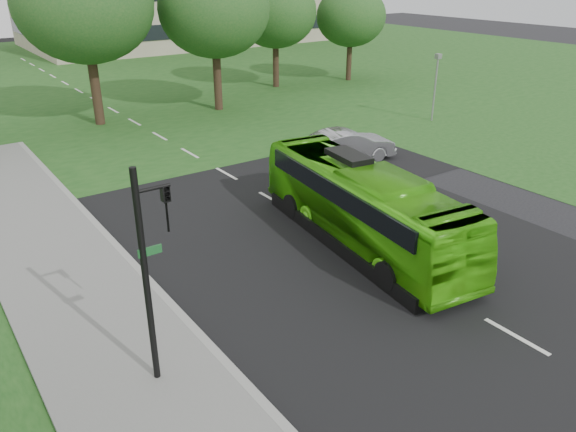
% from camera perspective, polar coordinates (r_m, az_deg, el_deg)
% --- Properties ---
extents(ground, '(160.00, 160.00, 0.00)m').
position_cam_1_polar(ground, '(17.77, 16.84, -8.54)').
color(ground, black).
rests_on(ground, ground).
extents(street_surfaces, '(120.00, 120.00, 0.15)m').
position_cam_1_polar(street_surfaces, '(34.93, -13.98, 8.07)').
color(street_surfaces, black).
rests_on(street_surfaces, ground).
extents(tree_park_b, '(8.16, 8.16, 10.70)m').
position_cam_1_polar(tree_park_b, '(37.09, -20.04, 19.62)').
color(tree_park_b, black).
rests_on(tree_park_b, ground).
extents(tree_park_c, '(7.35, 7.35, 9.76)m').
position_cam_1_polar(tree_park_c, '(39.42, -7.53, 20.10)').
color(tree_park_c, black).
rests_on(tree_park_c, ground).
extents(tree_park_d, '(6.56, 6.56, 8.68)m').
position_cam_1_polar(tree_park_d, '(47.18, -1.29, 20.02)').
color(tree_park_d, black).
rests_on(tree_park_d, ground).
extents(tree_park_e, '(5.86, 5.86, 7.81)m').
position_cam_1_polar(tree_park_e, '(50.40, 6.41, 19.50)').
color(tree_park_e, black).
rests_on(tree_park_e, ground).
extents(bus, '(3.76, 10.65, 2.90)m').
position_cam_1_polar(bus, '(20.18, 7.60, 1.07)').
color(bus, '#48BE12').
rests_on(bus, ground).
extents(sedan, '(5.23, 2.65, 1.64)m').
position_cam_1_polar(sedan, '(29.12, 6.04, 7.12)').
color(sedan, '#A8A8AD').
rests_on(sedan, ground).
extents(traffic_light, '(0.88, 0.24, 5.52)m').
position_cam_1_polar(traffic_light, '(12.89, -13.70, -4.62)').
color(traffic_light, black).
rests_on(traffic_light, ground).
extents(camera_pole, '(0.42, 0.39, 4.23)m').
position_cam_1_polar(camera_pole, '(37.70, 14.80, 13.38)').
color(camera_pole, gray).
rests_on(camera_pole, ground).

